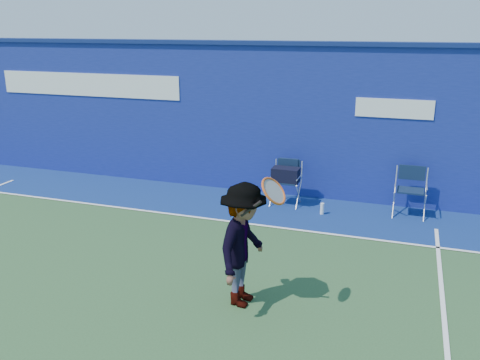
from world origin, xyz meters
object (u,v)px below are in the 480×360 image
(directors_chair_left, at_px, (286,186))
(directors_chair_right, at_px, (409,201))
(water_bottle, at_px, (322,209))
(tennis_player, at_px, (244,245))

(directors_chair_left, xyz_separation_m, directors_chair_right, (2.30, 0.13, -0.09))
(water_bottle, bearing_deg, directors_chair_right, 16.42)
(directors_chair_left, relative_size, water_bottle, 4.00)
(directors_chair_left, xyz_separation_m, water_bottle, (0.78, -0.32, -0.26))
(directors_chair_right, xyz_separation_m, tennis_player, (-1.93, -3.88, 0.51))
(water_bottle, height_order, tennis_player, tennis_player)
(water_bottle, bearing_deg, tennis_player, -96.78)
(directors_chair_left, relative_size, tennis_player, 0.51)
(directors_chair_right, relative_size, water_bottle, 4.13)
(tennis_player, bearing_deg, directors_chair_right, 63.59)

